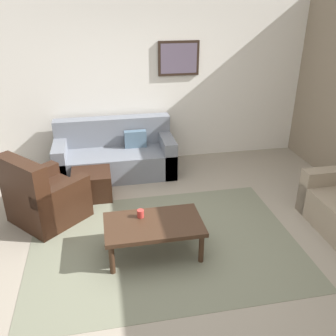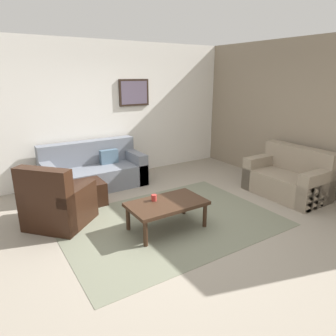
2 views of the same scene
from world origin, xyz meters
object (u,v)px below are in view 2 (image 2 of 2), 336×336
(couch_main, at_px, (93,172))
(cup, at_px, (154,198))
(armchair_leather, at_px, (57,206))
(coffee_table, at_px, (167,205))
(ottoman, at_px, (87,193))
(framed_artwork, at_px, (134,93))
(couch_loveseat, at_px, (290,179))

(couch_main, relative_size, cup, 21.08)
(armchair_leather, height_order, coffee_table, armchair_leather)
(ottoman, bearing_deg, coffee_table, -64.98)
(coffee_table, distance_m, cup, 0.21)
(framed_artwork, bearing_deg, couch_loveseat, -57.62)
(couch_main, bearing_deg, coffee_table, -82.43)
(armchair_leather, xyz_separation_m, cup, (1.18, -0.79, 0.15))
(cup, bearing_deg, armchair_leather, 146.26)
(coffee_table, height_order, framed_artwork, framed_artwork)
(framed_artwork, bearing_deg, ottoman, -142.81)
(couch_main, height_order, armchair_leather, armchair_leather)
(cup, bearing_deg, ottoman, 112.80)
(couch_loveseat, relative_size, framed_artwork, 2.02)
(coffee_table, height_order, cup, cup)
(couch_main, relative_size, armchair_leather, 1.69)
(couch_loveseat, height_order, ottoman, couch_loveseat)
(armchair_leather, bearing_deg, coffee_table, -35.34)
(couch_main, height_order, coffee_table, couch_main)
(couch_main, relative_size, framed_artwork, 2.79)
(cup, distance_m, framed_artwork, 3.00)
(ottoman, bearing_deg, couch_loveseat, -25.73)
(couch_loveseat, distance_m, ottoman, 3.67)
(couch_loveseat, distance_m, armchair_leather, 4.05)
(couch_loveseat, xyz_separation_m, armchair_leather, (-3.92, 1.04, 0.01))
(couch_loveseat, height_order, cup, couch_loveseat)
(ottoman, relative_size, framed_artwork, 0.82)
(coffee_table, bearing_deg, couch_loveseat, -2.45)
(coffee_table, relative_size, framed_artwork, 1.60)
(couch_main, distance_m, ottoman, 0.87)
(ottoman, distance_m, cup, 1.48)
(couch_main, bearing_deg, cup, -85.34)
(couch_main, bearing_deg, armchair_leather, -127.32)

